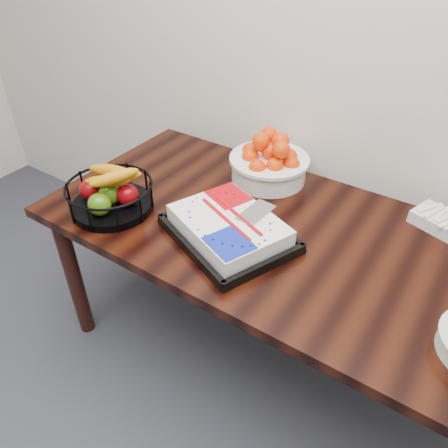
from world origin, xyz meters
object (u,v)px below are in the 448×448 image
Objects in this scene: tangerine_bowl at (269,160)px; fruit_basket at (110,194)px; cake_tray at (229,228)px; table at (275,246)px.

fruit_basket is at bearing -125.91° from tangerine_bowl.
cake_tray is 1.63× the size of fruit_basket.
table is 5.34× the size of fruit_basket.
tangerine_bowl is at bearing 100.81° from cake_tray.
cake_tray is 0.45m from tangerine_bowl.
cake_tray reaches higher than table.
table is at bearing 50.68° from cake_tray.
fruit_basket is (-0.40, -0.55, -0.02)m from tangerine_bowl.
table is 5.25× the size of tangerine_bowl.
table is at bearing 22.94° from fruit_basket.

